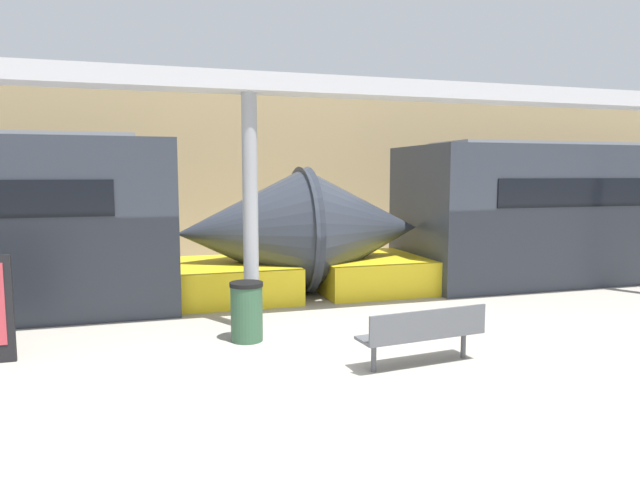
{
  "coord_description": "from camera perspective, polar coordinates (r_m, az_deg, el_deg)",
  "views": [
    {
      "loc": [
        -2.44,
        -5.92,
        2.48
      ],
      "look_at": [
        0.25,
        3.01,
        1.4
      ],
      "focal_mm": 32.0,
      "sensor_mm": 36.0,
      "label": 1
    }
  ],
  "objects": [
    {
      "name": "train_left",
      "position": [
        16.27,
        28.66,
        2.39
      ],
      "size": [
        17.02,
        2.93,
        3.2
      ],
      "color": "#2D333D",
      "rests_on": "ground_plane"
    },
    {
      "name": "trash_bin",
      "position": [
        8.62,
        -7.35,
        -7.1
      ],
      "size": [
        0.5,
        0.5,
        0.89
      ],
      "color": "#2D5138",
      "rests_on": "ground_plane"
    },
    {
      "name": "bench_near",
      "position": [
        7.56,
        10.35,
        -8.97
      ],
      "size": [
        1.76,
        0.63,
        0.77
      ],
      "rotation": [
        0.0,
        0.0,
        0.11
      ],
      "color": "#4C4F54",
      "rests_on": "ground_plane"
    },
    {
      "name": "support_column_near",
      "position": [
        9.05,
        -6.97,
        2.66
      ],
      "size": [
        0.24,
        0.24,
        3.73
      ],
      "primitive_type": "cylinder",
      "color": "gray",
      "rests_on": "ground_plane"
    },
    {
      "name": "ground_plane",
      "position": [
        6.86,
        5.42,
        -14.61
      ],
      "size": [
        60.0,
        60.0,
        0.0
      ],
      "primitive_type": "plane",
      "color": "#A8A093"
    },
    {
      "name": "canopy_beam",
      "position": [
        9.13,
        -7.15,
        15.31
      ],
      "size": [
        28.0,
        0.6,
        0.28
      ],
      "primitive_type": "cube",
      "color": "#B7B7BC",
      "rests_on": "support_column_near"
    },
    {
      "name": "station_wall",
      "position": [
        16.28,
        -8.2,
        6.61
      ],
      "size": [
        56.0,
        0.2,
        5.0
      ],
      "primitive_type": "cube",
      "color": "tan",
      "rests_on": "ground_plane"
    }
  ]
}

